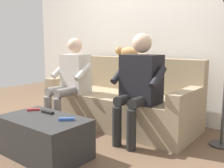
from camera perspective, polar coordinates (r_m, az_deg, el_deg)
The scene contains 10 objects.
ground_plane at distance 2.93m, azimuth -6.41°, elevation -12.31°, with size 8.00×8.00×0.00m, color brown.
back_wall at distance 3.77m, azimuth 7.33°, elevation 13.88°, with size 4.60×0.06×2.77m, color silver.
couch at distance 3.38m, azimuth 2.17°, elevation -4.16°, with size 2.01×0.84×0.88m.
coffee_table at distance 2.53m, azimuth -15.13°, elevation -11.50°, with size 0.86×0.51×0.38m.
person_left_seated at distance 2.73m, azimuth 6.19°, elevation 0.61°, with size 0.56×0.52×1.18m.
person_right_seated at distance 3.32m, azimuth -9.23°, elevation 1.50°, with size 0.52×0.57×1.14m.
cat_on_backrest at distance 3.60m, azimuth 3.31°, elevation 7.35°, with size 0.52×0.13×0.16m.
remote_red at distance 2.76m, azimuth -17.43°, elevation -5.56°, with size 0.13×0.03×0.02m, color #B73333.
remote_black at distance 2.61m, azimuth -14.44°, elevation -6.21°, with size 0.15×0.04×0.02m, color black.
remote_blue at distance 2.33m, azimuth -10.30°, elevation -7.88°, with size 0.14×0.03×0.03m, color #3860B7.
Camera 1 is at (-1.91, 2.55, 1.06)m, focal length 40.20 mm.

